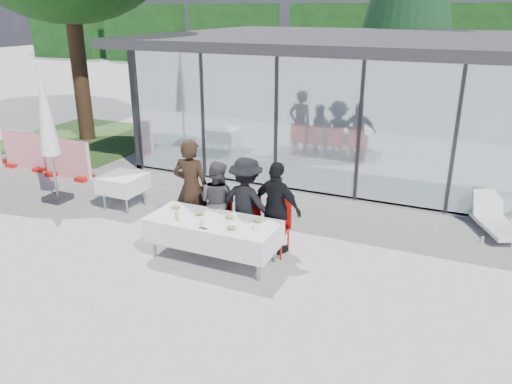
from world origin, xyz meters
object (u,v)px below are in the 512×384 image
Objects in this scene: diner_d at (277,209)px; plate_b at (199,214)px; diner_chair_d at (277,224)px; spare_table_left at (123,183)px; folded_eyeglasses at (203,228)px; market_umbrella at (46,119)px; diner_b at (218,202)px; diner_chair_c at (247,218)px; diner_chair_b at (219,213)px; plate_a at (176,208)px; dining_table at (213,231)px; plate_c at (230,217)px; diner_a at (191,189)px; juice_bottle at (177,215)px; diner_chair_a at (193,209)px; plate_extra at (231,228)px; lounger at (495,219)px; plate_d at (258,221)px; diner_c at (246,203)px.

diner_d reaches higher than plate_b.
spare_table_left is at bearing 171.28° from diner_chair_d.
spare_table_left is at bearing 154.61° from plate_b.
market_umbrella reaches higher than folded_eyeglasses.
diner_chair_c is at bearing -166.43° from diner_b.
diner_chair_b reaches higher than folded_eyeglasses.
plate_b is at bearing -25.39° from spare_table_left.
diner_chair_c is 1.30m from plate_a.
diner_chair_d is (0.88, 0.75, -0.00)m from dining_table.
plate_c is at bearing 0.01° from plate_a.
market_umbrella reaches higher than diner_a.
diner_chair_d reaches higher than plate_b.
diner_chair_c is at bearing 48.20° from juice_bottle.
diner_chair_a reaches higher than plate_extra.
plate_b is (-1.20, -0.63, -0.07)m from diner_d.
lounger is at bearing 35.51° from diner_chair_d.
diner_a is at bearing 129.98° from plate_b.
diner_a is 1.13× the size of diner_d.
diner_chair_c reaches higher than dining_table.
plate_d is at bearing 39.46° from folded_eyeglasses.
diner_chair_a is at bearing -15.53° from spare_table_left.
plate_extra is 1.04m from juice_bottle.
diner_c is 0.31m from diner_chair_c.
dining_table is 9.58× the size of plate_extra.
diner_d is (1.17, -0.04, 0.31)m from diner_chair_b.
diner_b is 1.07× the size of lounger.
diner_chair_a is 0.88m from plate_b.
diner_d is at bearing 40.52° from plate_c.
plate_c is 3.42m from spare_table_left.
folded_eyeglasses is at bearing -86.31° from dining_table.
dining_table is 0.43m from folded_eyeglasses.
diner_c is 7.17× the size of plate_d.
diner_chair_b is 4.54m from market_umbrella.
diner_c reaches higher than diner_b.
juice_bottle is 4.37m from market_umbrella.
plate_a is at bearing 125.77° from juice_bottle.
folded_eyeglasses is at bearing -29.78° from spare_table_left.
market_umbrella reaches higher than diner_chair_b.
diner_chair_a is 1.00× the size of diner_chair_b.
plate_a reaches higher than spare_table_left.
diner_b is at bearing -13.24° from spare_table_left.
diner_d is 3.91m from spare_table_left.
plate_b and plate_c have the same top height.
plate_c is at bearing 68.09° from folded_eyeglasses.
diner_c is 0.88m from plate_b.
diner_d is 0.85m from plate_c.
plate_c is 0.45m from plate_extra.
diner_chair_c is 0.74m from plate_d.
diner_chair_d is (1.17, 0.00, 0.00)m from diner_chair_b.
market_umbrella is at bearing 167.52° from plate_b.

